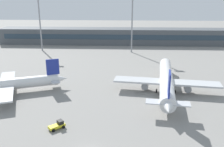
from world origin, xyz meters
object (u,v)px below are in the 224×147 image
baggage_tug_yellow (58,125)px  floodlight_tower_east (40,18)px  airplane_near (2,85)px  floodlight_tower_west (132,17)px  airplane_mid (166,80)px

baggage_tug_yellow → floodlight_tower_east: floodlight_tower_east is taller
floodlight_tower_east → airplane_near: bearing=-83.2°
baggage_tug_yellow → floodlight_tower_west: 80.29m
floodlight_tower_west → floodlight_tower_east: size_ratio=1.06×
airplane_mid → floodlight_tower_west: bearing=100.1°
airplane_near → floodlight_tower_west: 71.17m
floodlight_tower_west → floodlight_tower_east: 46.55m
baggage_tug_yellow → floodlight_tower_west: floodlight_tower_west is taller
airplane_near → airplane_mid: (48.61, 5.62, 0.53)m
airplane_near → baggage_tug_yellow: 28.49m
airplane_near → floodlight_tower_west: floodlight_tower_west is taller
airplane_mid → floodlight_tower_east: size_ratio=1.59×
airplane_mid → baggage_tug_yellow: airplane_mid is taller
airplane_near → baggage_tug_yellow: (21.20, -18.92, -2.09)m
floodlight_tower_east → baggage_tug_yellow: bearing=-70.2°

